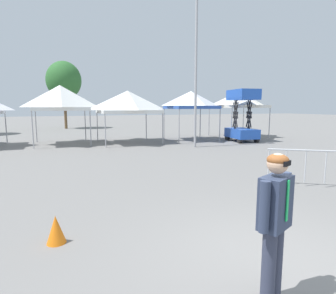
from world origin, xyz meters
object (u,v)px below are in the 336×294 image
object	(u,v)px
canopy_tent_center	(60,98)
light_pole_near_lift	(196,51)
traffic_cone_lot_center	(56,229)
canopy_tent_behind_right	(239,100)
person_foreground	(275,218)
canopy_tent_left_of_center	(128,102)
scissor_lift	(242,125)
crowd_barrier_by_lift	(306,161)
tree_behind_tents_left	(64,80)
canopy_tent_right_of_center	(191,100)

from	to	relation	value
canopy_tent_center	light_pole_near_lift	size ratio (longest dim) A/B	0.38
canopy_tent_center	traffic_cone_lot_center	distance (m)	13.73
canopy_tent_behind_right	person_foreground	size ratio (longest dim) A/B	1.94
canopy_tent_left_of_center	scissor_lift	size ratio (longest dim) A/B	1.08
canopy_tent_center	crowd_barrier_by_lift	xyz separation A→B (m)	(6.10, -12.50, -2.04)
canopy_tent_left_of_center	light_pole_near_lift	world-z (taller)	light_pole_near_lift
canopy_tent_left_of_center	tree_behind_tents_left	size ratio (longest dim) A/B	0.53
canopy_tent_left_of_center	light_pole_near_lift	distance (m)	5.24
canopy_tent_center	scissor_lift	xyz separation A→B (m)	(11.00, -2.98, -1.73)
canopy_tent_right_of_center	crowd_barrier_by_lift	xyz separation A→B (m)	(-2.08, -11.40, -1.96)
canopy_tent_left_of_center	tree_behind_tents_left	bearing A→B (deg)	102.55
crowd_barrier_by_lift	canopy_tent_left_of_center	bearing A→B (deg)	100.69
canopy_tent_right_of_center	light_pole_near_lift	bearing A→B (deg)	-112.59
canopy_tent_behind_right	light_pole_near_lift	bearing A→B (deg)	-146.79
canopy_tent_right_of_center	canopy_tent_behind_right	bearing A→B (deg)	6.89
person_foreground	canopy_tent_behind_right	bearing A→B (deg)	55.20
tree_behind_tents_left	canopy_tent_right_of_center	bearing A→B (deg)	-62.45
canopy_tent_center	tree_behind_tents_left	xyz separation A→B (m)	(0.81, 13.03, 2.12)
scissor_lift	crowd_barrier_by_lift	distance (m)	10.71
light_pole_near_lift	scissor_lift	bearing A→B (deg)	16.61
light_pole_near_lift	tree_behind_tents_left	distance (m)	18.28
canopy_tent_left_of_center	crowd_barrier_by_lift	size ratio (longest dim) A/B	2.10
canopy_tent_right_of_center	traffic_cone_lot_center	bearing A→B (deg)	-125.34
tree_behind_tents_left	crowd_barrier_by_lift	distance (m)	26.40
canopy_tent_center	traffic_cone_lot_center	world-z (taller)	canopy_tent_center
crowd_barrier_by_lift	traffic_cone_lot_center	bearing A→B (deg)	-171.70
tree_behind_tents_left	crowd_barrier_by_lift	xyz separation A→B (m)	(5.29, -25.53, -4.16)
canopy_tent_left_of_center	canopy_tent_behind_right	world-z (taller)	canopy_tent_behind_right
canopy_tent_right_of_center	traffic_cone_lot_center	world-z (taller)	canopy_tent_right_of_center
canopy_tent_behind_right	scissor_lift	world-z (taller)	canopy_tent_behind_right
canopy_tent_center	canopy_tent_left_of_center	distance (m)	4.00
canopy_tent_center	person_foreground	world-z (taller)	canopy_tent_center
light_pole_near_lift	traffic_cone_lot_center	xyz separation A→B (m)	(-7.48, -9.27, -5.03)
canopy_tent_center	traffic_cone_lot_center	size ratio (longest dim) A/B	7.38
canopy_tent_right_of_center	canopy_tent_behind_right	size ratio (longest dim) A/B	0.96
canopy_tent_center	person_foreground	xyz separation A→B (m)	(1.71, -16.00, -1.76)
canopy_tent_left_of_center	tree_behind_tents_left	distance (m)	14.42
canopy_tent_center	canopy_tent_behind_right	xyz separation A→B (m)	(12.42, -0.59, -0.01)
canopy_tent_right_of_center	traffic_cone_lot_center	distance (m)	15.37
canopy_tent_center	canopy_tent_behind_right	distance (m)	12.43
scissor_lift	tree_behind_tents_left	distance (m)	19.36
scissor_lift	tree_behind_tents_left	bearing A→B (deg)	122.46
canopy_tent_center	scissor_lift	bearing A→B (deg)	-15.17
canopy_tent_right_of_center	canopy_tent_behind_right	distance (m)	4.27
canopy_tent_center	canopy_tent_left_of_center	size ratio (longest dim) A/B	0.98
canopy_tent_left_of_center	traffic_cone_lot_center	distance (m)	13.60
scissor_lift	traffic_cone_lot_center	distance (m)	15.66
canopy_tent_right_of_center	tree_behind_tents_left	size ratio (longest dim) A/B	0.48
scissor_lift	crowd_barrier_by_lift	xyz separation A→B (m)	(-4.90, -9.52, -0.31)
crowd_barrier_by_lift	traffic_cone_lot_center	world-z (taller)	crowd_barrier_by_lift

